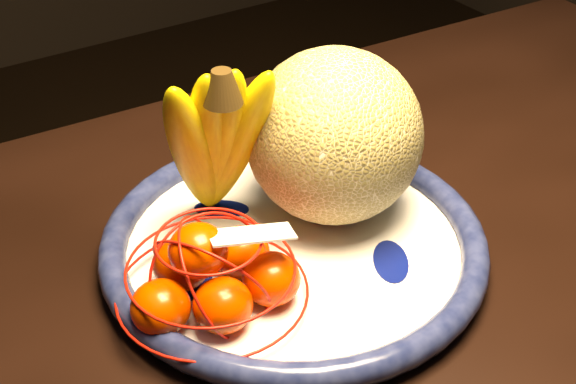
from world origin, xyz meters
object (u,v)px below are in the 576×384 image
fruit_bowl (294,244)px  banana_bunch (214,137)px  mandarin_bag (213,276)px  cantaloupe (334,136)px

fruit_bowl → banana_bunch: (-0.05, 0.06, 0.10)m
fruit_bowl → mandarin_bag: size_ratio=1.71×
fruit_bowl → mandarin_bag: (-0.10, -0.03, 0.03)m
fruit_bowl → banana_bunch: bearing=125.0°
banana_bunch → mandarin_bag: bearing=-108.7°
cantaloupe → banana_bunch: banana_bunch is taller
banana_bunch → mandarin_bag: size_ratio=0.94×
cantaloupe → mandarin_bag: size_ratio=0.79×
cantaloupe → mandarin_bag: cantaloupe is taller
cantaloupe → fruit_bowl: bearing=-156.7°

